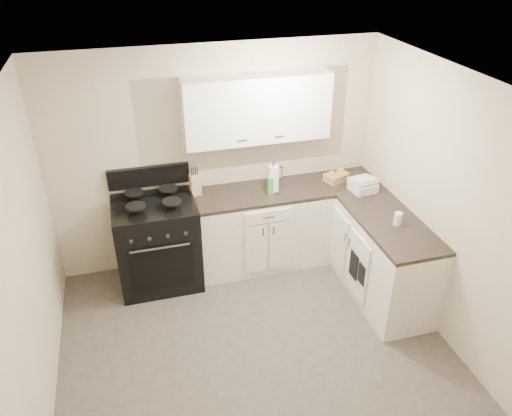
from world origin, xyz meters
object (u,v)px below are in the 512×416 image
object	(u,v)px
stove	(158,245)
countertop_grill	(363,187)
paper_towel	(273,179)
wicker_basket	(336,177)
knife_block	(195,185)

from	to	relation	value
stove	countertop_grill	distance (m)	2.33
paper_towel	countertop_grill	xyz separation A→B (m)	(0.95, -0.26, -0.10)
stove	paper_towel	distance (m)	1.45
wicker_basket	countertop_grill	bearing A→B (deg)	-59.37
paper_towel	countertop_grill	size ratio (longest dim) A/B	1.15
wicker_basket	knife_block	bearing A→B (deg)	176.48
knife_block	wicker_basket	bearing A→B (deg)	-10.69
stove	wicker_basket	bearing A→B (deg)	1.42
paper_towel	wicker_basket	bearing A→B (deg)	3.29
knife_block	paper_towel	size ratio (longest dim) A/B	0.80
knife_block	wicker_basket	size ratio (longest dim) A/B	0.89
paper_towel	countertop_grill	world-z (taller)	paper_towel
stove	knife_block	distance (m)	0.78
knife_block	paper_towel	bearing A→B (deg)	-16.92
countertop_grill	wicker_basket	bearing A→B (deg)	112.35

